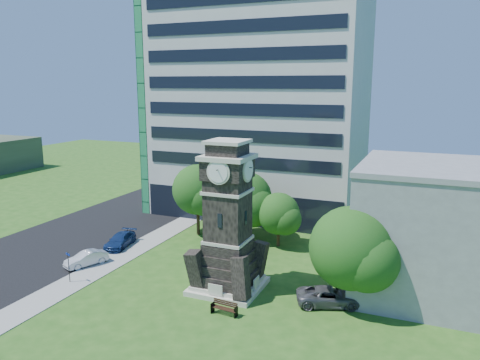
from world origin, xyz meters
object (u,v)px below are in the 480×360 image
at_px(car_east_lot, 330,296).
at_px(car_street_north, 120,240).
at_px(street_sign, 69,264).
at_px(park_bench, 225,307).
at_px(car_street_mid, 86,259).
at_px(clock_tower, 228,227).

bearing_deg(car_east_lot, car_street_north, 58.10).
distance_m(car_street_north, car_east_lot, 23.05).
bearing_deg(car_east_lot, street_sign, 81.17).
bearing_deg(street_sign, park_bench, 21.71).
relative_size(car_street_mid, car_street_north, 0.84).
bearing_deg(car_east_lot, clock_tower, 71.41).
distance_m(park_bench, street_sign, 14.42).
height_order(car_street_mid, park_bench, car_street_mid).
distance_m(clock_tower, car_street_north, 15.79).
bearing_deg(car_street_mid, park_bench, 10.92).
bearing_deg(park_bench, car_east_lot, 38.56).
relative_size(car_street_north, street_sign, 1.76).
distance_m(clock_tower, park_bench, 6.48).
relative_size(park_bench, street_sign, 0.74).
bearing_deg(park_bench, clock_tower, 115.88).
height_order(clock_tower, car_street_north, clock_tower).
relative_size(car_street_north, park_bench, 2.36).
height_order(car_street_north, street_sign, street_sign).
height_order(park_bench, street_sign, street_sign).
height_order(car_street_mid, car_street_north, car_street_north).
xyz_separation_m(car_street_north, street_sign, (1.51, -8.91, 0.99)).
bearing_deg(park_bench, car_street_mid, 172.37).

